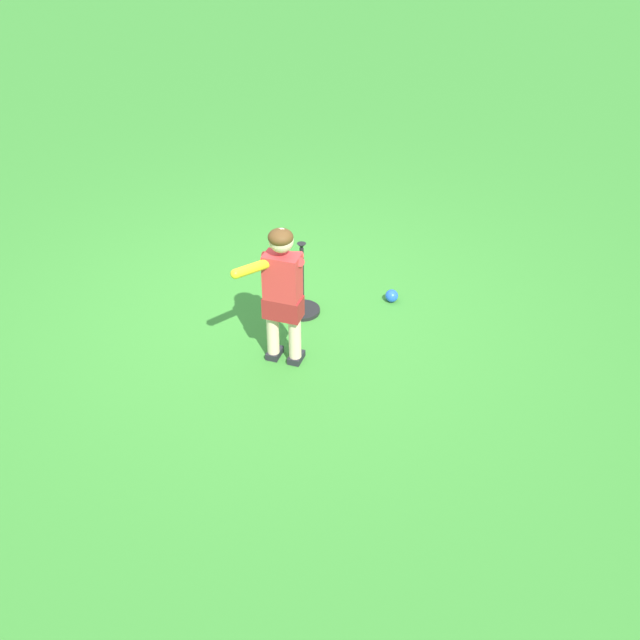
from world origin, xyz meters
TOP-DOWN VIEW (x-y plane):
  - ground_plane at (0.00, 0.00)m, footprint 40.00×40.00m
  - child_batter at (0.54, 0.35)m, footprint 0.62×0.34m
  - play_ball_by_bucket at (-0.57, 0.69)m, footprint 0.10×0.10m
  - batting_tee at (-0.08, 0.15)m, footprint 0.28×0.28m

SIDE VIEW (x-z plane):
  - ground_plane at x=0.00m, z-range 0.00..0.00m
  - play_ball_by_bucket at x=-0.57m, z-range 0.00..0.10m
  - batting_tee at x=-0.08m, z-range -0.21..0.41m
  - child_batter at x=0.54m, z-range 0.11..1.19m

